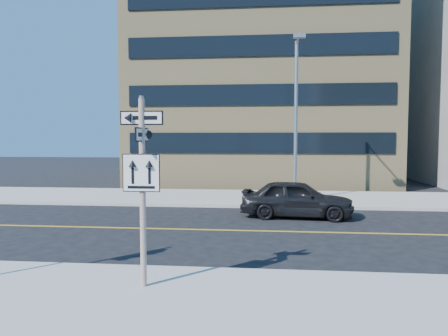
# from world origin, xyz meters

# --- Properties ---
(ground) EXTENTS (120.00, 120.00, 0.00)m
(ground) POSITION_xyz_m (0.00, 0.00, 0.00)
(ground) COLOR black
(ground) RESTS_ON ground
(sign_pole) EXTENTS (0.92, 0.92, 4.06)m
(sign_pole) POSITION_xyz_m (0.00, -2.51, 2.44)
(sign_pole) COLOR silver
(sign_pole) RESTS_ON near_sidewalk
(parked_car_a) EXTENTS (2.25, 4.77, 1.58)m
(parked_car_a) POSITION_xyz_m (3.83, 6.84, 0.79)
(parked_car_a) COLOR black
(parked_car_a) RESTS_ON ground
(streetlight_a) EXTENTS (0.55, 2.25, 8.00)m
(streetlight_a) POSITION_xyz_m (4.00, 10.76, 4.76)
(streetlight_a) COLOR gray
(streetlight_a) RESTS_ON far_sidewalk
(building_brick) EXTENTS (18.00, 18.00, 18.00)m
(building_brick) POSITION_xyz_m (2.00, 25.00, 9.00)
(building_brick) COLOR tan
(building_brick) RESTS_ON ground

